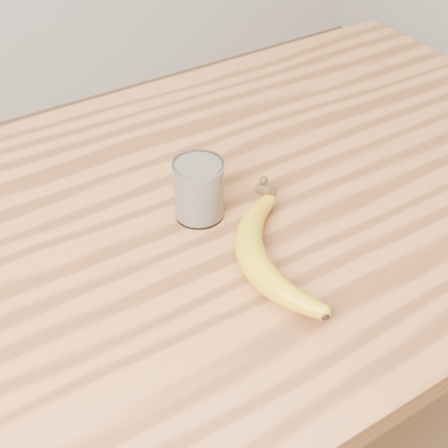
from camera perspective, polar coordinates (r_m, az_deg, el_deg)
table at (r=1.05m, az=3.08°, el=-2.37°), size 1.20×0.80×0.90m
smoothie_glass at (r=0.89m, az=-2.33°, el=3.16°), size 0.07×0.07×0.09m
banana at (r=0.82m, az=2.53°, el=-3.13°), size 0.22×0.35×0.04m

